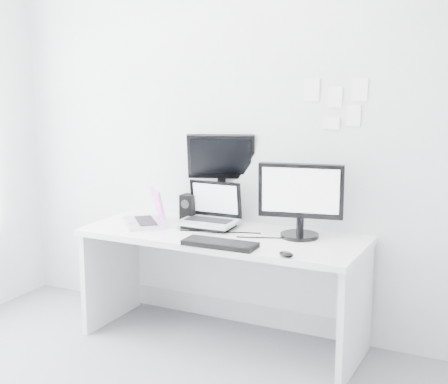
% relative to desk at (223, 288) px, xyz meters
% --- Properties ---
extents(back_wall, '(3.60, 0.00, 3.60)m').
position_rel_desk_xyz_m(back_wall, '(0.00, 0.35, 0.99)').
color(back_wall, silver).
rests_on(back_wall, ground).
extents(desk, '(1.80, 0.70, 0.73)m').
position_rel_desk_xyz_m(desk, '(0.00, 0.00, 0.00)').
color(desk, white).
rests_on(desk, ground).
extents(macbook, '(0.43, 0.44, 0.26)m').
position_rel_desk_xyz_m(macbook, '(-0.58, -0.03, 0.50)').
color(macbook, silver).
rests_on(macbook, desk).
extents(speaker, '(0.12, 0.12, 0.19)m').
position_rel_desk_xyz_m(speaker, '(-0.34, 0.17, 0.46)').
color(speaker, black).
rests_on(speaker, desk).
extents(dell_laptop, '(0.37, 0.30, 0.30)m').
position_rel_desk_xyz_m(dell_laptop, '(-0.14, 0.07, 0.52)').
color(dell_laptop, '#A9ACB0').
rests_on(dell_laptop, desk).
extents(rear_monitor, '(0.48, 0.32, 0.61)m').
position_rel_desk_xyz_m(rear_monitor, '(-0.16, 0.31, 0.67)').
color(rear_monitor, black).
rests_on(rear_monitor, desk).
extents(samsung_monitor, '(0.56, 0.35, 0.48)m').
position_rel_desk_xyz_m(samsung_monitor, '(0.47, 0.12, 0.60)').
color(samsung_monitor, black).
rests_on(samsung_monitor, desk).
extents(keyboard, '(0.45, 0.17, 0.03)m').
position_rel_desk_xyz_m(keyboard, '(0.12, -0.28, 0.38)').
color(keyboard, black).
rests_on(keyboard, desk).
extents(mouse, '(0.11, 0.10, 0.03)m').
position_rel_desk_xyz_m(mouse, '(0.55, -0.31, 0.38)').
color(mouse, black).
rests_on(mouse, desk).
extents(wall_note_0, '(0.10, 0.00, 0.14)m').
position_rel_desk_xyz_m(wall_note_0, '(0.45, 0.34, 1.26)').
color(wall_note_0, white).
rests_on(wall_note_0, back_wall).
extents(wall_note_1, '(0.09, 0.00, 0.13)m').
position_rel_desk_xyz_m(wall_note_1, '(0.60, 0.34, 1.22)').
color(wall_note_1, white).
rests_on(wall_note_1, back_wall).
extents(wall_note_2, '(0.10, 0.00, 0.14)m').
position_rel_desk_xyz_m(wall_note_2, '(0.75, 0.34, 1.26)').
color(wall_note_2, white).
rests_on(wall_note_2, back_wall).
extents(wall_note_3, '(0.11, 0.00, 0.08)m').
position_rel_desk_xyz_m(wall_note_3, '(0.58, 0.34, 1.05)').
color(wall_note_3, white).
rests_on(wall_note_3, back_wall).
extents(wall_note_4, '(0.09, 0.00, 0.13)m').
position_rel_desk_xyz_m(wall_note_4, '(0.72, 0.34, 1.11)').
color(wall_note_4, white).
rests_on(wall_note_4, back_wall).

